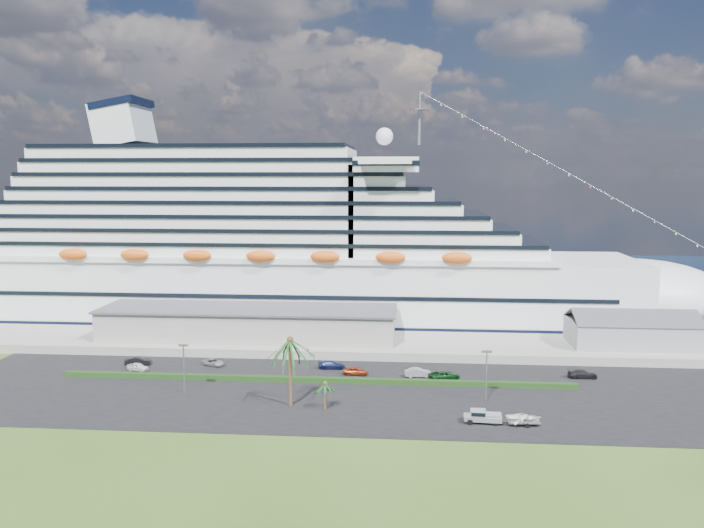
# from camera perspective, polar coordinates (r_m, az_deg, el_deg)

# --- Properties ---
(ground) EXTENTS (420.00, 420.00, 0.00)m
(ground) POSITION_cam_1_polar(r_m,az_deg,el_deg) (102.98, 0.13, -12.62)
(ground) COLOR #3A521B
(ground) RESTS_ON ground
(asphalt_lot) EXTENTS (140.00, 38.00, 0.12)m
(asphalt_lot) POSITION_cam_1_polar(r_m,az_deg,el_deg) (113.32, 0.58, -10.69)
(asphalt_lot) COLOR black
(asphalt_lot) RESTS_ON ground
(wharf) EXTENTS (240.00, 20.00, 1.80)m
(wharf) POSITION_cam_1_polar(r_m,az_deg,el_deg) (140.89, 1.44, -6.68)
(wharf) COLOR gray
(wharf) RESTS_ON ground
(water) EXTENTS (420.00, 160.00, 0.02)m
(water) POSITION_cam_1_polar(r_m,az_deg,el_deg) (229.26, 2.72, -1.39)
(water) COLOR black
(water) RESTS_ON ground
(cruise_ship) EXTENTS (191.00, 38.00, 54.00)m
(cruise_ship) POSITION_cam_1_polar(r_m,az_deg,el_deg) (164.09, -5.59, 0.92)
(cruise_ship) COLOR silver
(cruise_ship) RESTS_ON ground
(terminal_building) EXTENTS (61.00, 15.00, 6.30)m
(terminal_building) POSITION_cam_1_polar(r_m,az_deg,el_deg) (143.50, -8.61, -4.82)
(terminal_building) COLOR gray
(terminal_building) RESTS_ON wharf
(port_shed) EXTENTS (24.00, 12.31, 7.37)m
(port_shed) POSITION_cam_1_polar(r_m,az_deg,el_deg) (146.72, 22.26, -5.27)
(port_shed) COLOR gray
(port_shed) RESTS_ON wharf
(hedge) EXTENTS (88.00, 1.10, 0.90)m
(hedge) POSITION_cam_1_polar(r_m,az_deg,el_deg) (118.71, -3.15, -9.59)
(hedge) COLOR black
(hedge) RESTS_ON asphalt_lot
(lamp_post_left) EXTENTS (1.60, 0.35, 8.27)m
(lamp_post_left) POSITION_cam_1_polar(r_m,az_deg,el_deg) (114.34, -13.80, -7.97)
(lamp_post_left) COLOR gray
(lamp_post_left) RESTS_ON asphalt_lot
(lamp_post_right) EXTENTS (1.60, 0.35, 8.27)m
(lamp_post_right) POSITION_cam_1_polar(r_m,az_deg,el_deg) (109.33, 11.11, -8.62)
(lamp_post_right) COLOR gray
(lamp_post_right) RESTS_ON asphalt_lot
(palm_tall) EXTENTS (8.82, 8.82, 11.13)m
(palm_tall) POSITION_cam_1_polar(r_m,az_deg,el_deg) (105.25, -5.17, -6.96)
(palm_tall) COLOR #47301E
(palm_tall) RESTS_ON ground
(palm_short) EXTENTS (3.53, 3.53, 4.56)m
(palm_short) POSITION_cam_1_polar(r_m,az_deg,el_deg) (104.57, -2.25, -10.19)
(palm_short) COLOR #47301E
(palm_short) RESTS_ON ground
(parked_car_0) EXTENTS (4.36, 2.69, 1.39)m
(parked_car_0) POSITION_cam_1_polar(r_m,az_deg,el_deg) (131.07, -17.37, -8.16)
(parked_car_0) COLOR white
(parked_car_0) RESTS_ON asphalt_lot
(parked_car_1) EXTENTS (4.90, 2.45, 1.54)m
(parked_car_1) POSITION_cam_1_polar(r_m,az_deg,el_deg) (134.66, -17.35, -7.71)
(parked_car_1) COLOR black
(parked_car_1) RESTS_ON asphalt_lot
(parked_car_2) EXTENTS (5.05, 3.83, 1.28)m
(parked_car_2) POSITION_cam_1_polar(r_m,az_deg,el_deg) (130.93, -11.45, -8.01)
(parked_car_2) COLOR #9899A0
(parked_car_2) RESTS_ON asphalt_lot
(parked_car_3) EXTENTS (4.98, 2.14, 1.43)m
(parked_car_3) POSITION_cam_1_polar(r_m,az_deg,el_deg) (126.47, -1.69, -8.37)
(parked_car_3) COLOR #151C4A
(parked_car_3) RESTS_ON asphalt_lot
(parked_car_4) EXTENTS (4.45, 2.00, 1.49)m
(parked_car_4) POSITION_cam_1_polar(r_m,az_deg,el_deg) (122.59, 0.31, -8.87)
(parked_car_4) COLOR maroon
(parked_car_4) RESTS_ON asphalt_lot
(parked_car_5) EXTENTS (4.83, 2.12, 1.54)m
(parked_car_5) POSITION_cam_1_polar(r_m,az_deg,el_deg) (122.06, 5.52, -8.97)
(parked_car_5) COLOR #999BA0
(parked_car_5) RESTS_ON asphalt_lot
(parked_car_6) EXTENTS (5.95, 4.20, 1.51)m
(parked_car_6) POSITION_cam_1_polar(r_m,az_deg,el_deg) (121.03, 7.69, -9.16)
(parked_car_6) COLOR #0E3A13
(parked_car_6) RESTS_ON asphalt_lot
(parked_car_7) EXTENTS (5.11, 2.23, 1.46)m
(parked_car_7) POSITION_cam_1_polar(r_m,az_deg,el_deg) (127.33, 18.62, -8.66)
(parked_car_7) COLOR black
(parked_car_7) RESTS_ON asphalt_lot
(pickup_truck) EXTENTS (5.46, 2.30, 1.89)m
(pickup_truck) POSITION_cam_1_polar(r_m,az_deg,el_deg) (101.80, 10.76, -12.31)
(pickup_truck) COLOR black
(pickup_truck) RESTS_ON asphalt_lot
(boat_trailer) EXTENTS (5.84, 3.95, 1.66)m
(boat_trailer) POSITION_cam_1_polar(r_m,az_deg,el_deg) (102.09, 14.09, -12.31)
(boat_trailer) COLOR gray
(boat_trailer) RESTS_ON asphalt_lot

